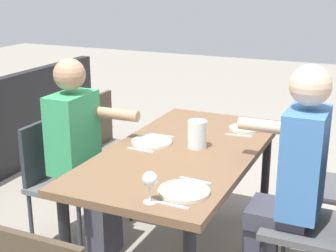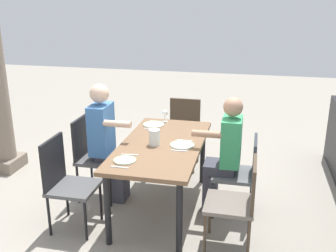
{
  "view_description": "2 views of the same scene",
  "coord_description": "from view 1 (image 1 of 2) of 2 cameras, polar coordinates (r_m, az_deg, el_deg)",
  "views": [
    {
      "loc": [
        2.52,
        1.03,
        1.75
      ],
      "look_at": [
        0.03,
        -0.09,
        0.91
      ],
      "focal_mm": 52.06,
      "sensor_mm": 36.0,
      "label": 1
    },
    {
      "loc": [
        -3.75,
        -0.91,
        2.25
      ],
      "look_at": [
        0.15,
        -0.03,
        0.91
      ],
      "focal_mm": 42.25,
      "sensor_mm": 36.0,
      "label": 2
    }
  ],
  "objects": [
    {
      "name": "plate_0",
      "position": [
        3.3,
        9.03,
        -0.25
      ],
      "size": [
        0.22,
        0.22,
        0.02
      ],
      "color": "white",
      "rests_on": "dining_table"
    },
    {
      "name": "spoon_0",
      "position": [
        3.16,
        8.3,
        -1.1
      ],
      "size": [
        0.03,
        0.17,
        0.01
      ],
      "primitive_type": "cube",
      "rotation": [
        0.0,
        0.0,
        0.1
      ],
      "color": "silver",
      "rests_on": "dining_table"
    },
    {
      "name": "water_pitcher",
      "position": [
        2.9,
        3.44,
        -1.13
      ],
      "size": [
        0.12,
        0.12,
        0.17
      ],
      "color": "white",
      "rests_on": "dining_table"
    },
    {
      "name": "plate_2",
      "position": [
        2.33,
        1.87,
        -7.6
      ],
      "size": [
        0.25,
        0.25,
        0.02
      ],
      "color": "white",
      "rests_on": "dining_table"
    },
    {
      "name": "wine_glass_2",
      "position": [
        2.19,
        -2.15,
        -6.35
      ],
      "size": [
        0.07,
        0.07,
        0.15
      ],
      "color": "white",
      "rests_on": "dining_table"
    },
    {
      "name": "chair_mid_north",
      "position": [
        2.7,
        17.84,
        -10.13
      ],
      "size": [
        0.44,
        0.44,
        0.95
      ],
      "color": "#4F4F50",
      "rests_on": "ground"
    },
    {
      "name": "fork_0",
      "position": [
        3.44,
        9.7,
        0.34
      ],
      "size": [
        0.02,
        0.17,
        0.01
      ],
      "primitive_type": "cube",
      "rotation": [
        0.0,
        0.0,
        -0.03
      ],
      "color": "silver",
      "rests_on": "dining_table"
    },
    {
      "name": "fork_1",
      "position": [
        3.13,
        -0.71,
        -1.12
      ],
      "size": [
        0.02,
        0.17,
        0.01
      ],
      "primitive_type": "cube",
      "rotation": [
        0.0,
        0.0,
        0.02
      ],
      "color": "silver",
      "rests_on": "dining_table"
    },
    {
      "name": "diner_woman_green",
      "position": [
        2.66,
        14.12,
        -6.25
      ],
      "size": [
        0.34,
        0.49,
        1.34
      ],
      "color": "#3F3F4C",
      "rests_on": "ground"
    },
    {
      "name": "plate_1",
      "position": [
        3.0,
        -1.92,
        -1.84
      ],
      "size": [
        0.25,
        0.25,
        0.02
      ],
      "color": "white",
      "rests_on": "dining_table"
    },
    {
      "name": "chair_west_south",
      "position": [
        3.8,
        -6.71,
        -2.01
      ],
      "size": [
        0.44,
        0.44,
        0.88
      ],
      "color": "#6A6158",
      "rests_on": "ground"
    },
    {
      "name": "spoon_1",
      "position": [
        2.87,
        -3.23,
        -2.83
      ],
      "size": [
        0.02,
        0.17,
        0.01
      ],
      "primitive_type": "cube",
      "rotation": [
        0.0,
        0.0,
        -0.04
      ],
      "color": "silver",
      "rests_on": "dining_table"
    },
    {
      "name": "chair_mid_south",
      "position": [
        3.3,
        -12.5,
        -5.61
      ],
      "size": [
        0.44,
        0.44,
        0.85
      ],
      "color": "#5B5E61",
      "rests_on": "ground"
    },
    {
      "name": "diner_man_white",
      "position": [
        3.13,
        -9.91,
        -3.08
      ],
      "size": [
        0.35,
        0.49,
        1.28
      ],
      "color": "#3F3F4C",
      "rests_on": "ground"
    },
    {
      "name": "dining_table",
      "position": [
        2.92,
        1.83,
        -4.17
      ],
      "size": [
        1.65,
        0.84,
        0.77
      ],
      "color": "brown",
      "rests_on": "ground"
    },
    {
      "name": "spoon_2",
      "position": [
        2.21,
        0.36,
        -9.23
      ],
      "size": [
        0.02,
        0.17,
        0.01
      ],
      "primitive_type": "cube",
      "rotation": [
        0.0,
        0.0,
        -0.02
      ],
      "color": "silver",
      "rests_on": "dining_table"
    },
    {
      "name": "fork_2",
      "position": [
        2.46,
        3.22,
        -6.37
      ],
      "size": [
        0.03,
        0.17,
        0.01
      ],
      "primitive_type": "cube",
      "rotation": [
        0.0,
        0.0,
        -0.07
      ],
      "color": "silver",
      "rests_on": "dining_table"
    }
  ]
}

